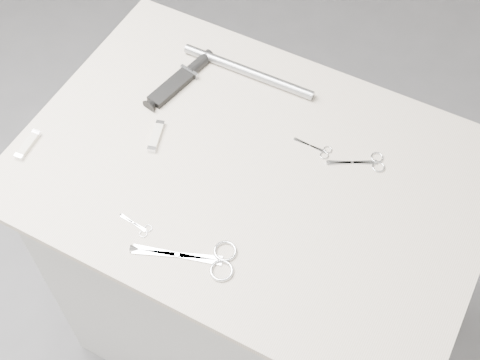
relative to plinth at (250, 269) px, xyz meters
The scene contains 11 objects.
ground 0.46m from the plinth, ahead, with size 4.00×4.00×0.01m, color slate.
plinth is the anchor object (origin of this frame).
display_board 0.46m from the plinth, ahead, with size 1.00×0.70×0.02m, color beige.
large_shears 0.53m from the plinth, 85.08° to the right, with size 0.21×0.12×0.01m.
embroidery_scissors_a 0.53m from the plinth, 32.21° to the left, with size 0.12×0.08×0.00m.
embroidery_scissors_b 0.50m from the plinth, 48.81° to the left, with size 0.09×0.04×0.00m.
tiny_scissors 0.54m from the plinth, 120.66° to the right, with size 0.08×0.03×0.00m.
sheathed_knife 0.57m from the plinth, 148.83° to the left, with size 0.07×0.20×0.03m.
pocket_knife_a 0.53m from the plinth, behind, with size 0.04×0.08×0.01m.
pocket_knife_b 0.68m from the plinth, 159.33° to the right, with size 0.02×0.08×0.01m.
metal_rail 0.55m from the plinth, 119.51° to the left, with size 0.02×0.02×0.33m, color gray.
Camera 1 is at (0.36, -0.73, 2.09)m, focal length 50.00 mm.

